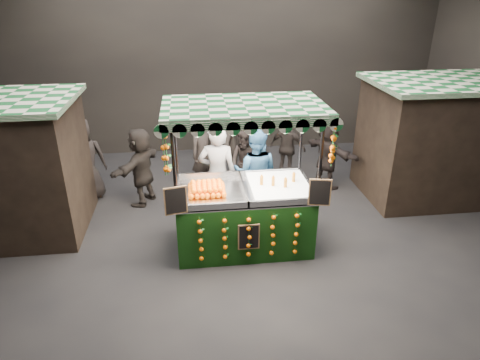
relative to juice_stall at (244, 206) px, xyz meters
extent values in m
plane|color=black|center=(0.00, 0.13, -0.82)|extent=(12.00, 12.00, 0.00)
cube|color=black|center=(0.00, 5.13, 1.68)|extent=(12.00, 0.10, 5.00)
cube|color=black|center=(0.00, -4.87, 1.68)|extent=(12.00, 0.10, 5.00)
cube|color=black|center=(-4.40, 1.13, 0.43)|extent=(2.80, 2.00, 2.50)
cube|color=black|center=(4.40, 1.63, 0.43)|extent=(2.80, 2.00, 2.50)
cube|color=#125525|center=(4.40, 1.63, 1.73)|extent=(3.00, 2.20, 0.10)
cube|color=black|center=(-0.01, 0.04, -0.29)|extent=(2.35, 1.28, 1.07)
cube|color=#B8BAC0|center=(-0.01, 0.04, 0.27)|extent=(2.35, 1.28, 0.04)
cylinder|color=black|center=(-1.16, -0.57, 0.46)|extent=(0.05, 0.05, 2.57)
cylinder|color=black|center=(1.13, -0.57, 0.46)|extent=(0.05, 0.05, 2.57)
cylinder|color=black|center=(-1.16, 0.65, 0.46)|extent=(0.05, 0.05, 2.57)
cylinder|color=black|center=(1.13, 0.65, 0.46)|extent=(0.05, 0.05, 2.57)
cube|color=#125525|center=(-0.01, 0.04, 1.79)|extent=(2.62, 1.55, 0.09)
cube|color=white|center=(0.63, 0.04, 0.33)|extent=(1.05, 1.15, 0.09)
cube|color=black|center=(-1.17, -0.63, 0.51)|extent=(0.36, 0.10, 0.47)
cube|color=black|center=(1.14, -0.63, 0.51)|extent=(0.36, 0.10, 0.47)
cube|color=black|center=(-0.01, -0.64, -0.23)|extent=(0.36, 0.03, 0.47)
imported|color=slate|center=(-0.40, 1.00, 0.19)|extent=(0.80, 0.59, 2.03)
imported|color=#285480|center=(0.37, 1.13, 0.12)|extent=(1.08, 0.95, 1.88)
imported|color=black|center=(-0.62, 2.47, 0.06)|extent=(0.77, 0.70, 1.75)
imported|color=black|center=(0.28, 1.93, -0.02)|extent=(0.98, 0.98, 1.60)
imported|color=#2B2523|center=(1.46, 2.93, -0.05)|extent=(0.96, 0.81, 1.54)
imported|color=#292421|center=(0.20, 2.99, 0.15)|extent=(1.23, 1.45, 1.95)
imported|color=black|center=(-3.20, 2.37, 0.10)|extent=(1.01, 0.78, 1.83)
imported|color=black|center=(2.25, 2.28, 0.01)|extent=(1.14, 1.59, 1.66)
imported|color=#282221|center=(-0.23, 4.73, 0.03)|extent=(0.46, 0.65, 1.70)
imported|color=#2C2723|center=(-1.96, 1.98, 0.03)|extent=(1.19, 1.63, 1.71)
camera|label=1|loc=(-0.89, -6.56, 3.58)|focal=31.79mm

